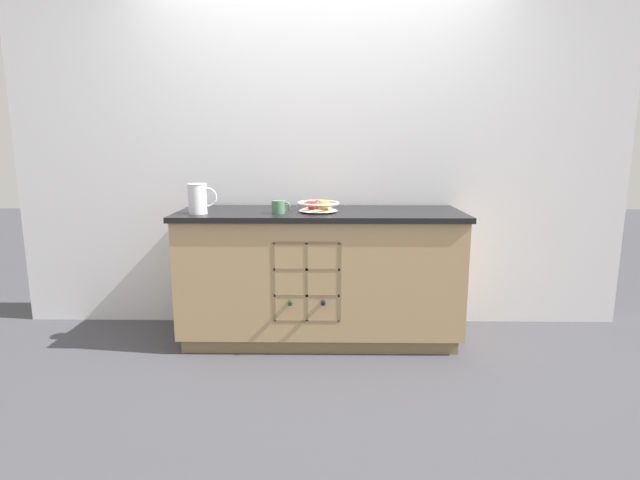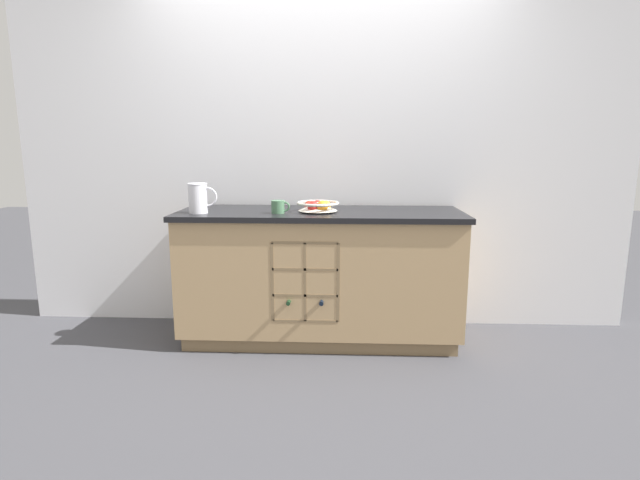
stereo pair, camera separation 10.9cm
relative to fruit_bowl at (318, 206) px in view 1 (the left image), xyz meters
name	(u,v)px [view 1 (the left image)]	position (x,y,z in m)	size (l,w,h in m)	color
ground_plane	(320,338)	(0.01, 0.05, -0.93)	(14.00, 14.00, 0.00)	#424247
back_wall	(321,150)	(0.01, 0.42, 0.35)	(4.40, 0.06, 2.55)	white
kitchen_island	(320,275)	(0.01, 0.05, -0.48)	(1.87, 0.66, 0.88)	olive
fruit_bowl	(318,206)	(0.00, 0.00, 0.00)	(0.27, 0.27, 0.08)	silver
white_pitcher	(198,198)	(-0.75, -0.08, 0.06)	(0.19, 0.12, 0.19)	white
ceramic_mug	(279,207)	(-0.25, -0.07, 0.00)	(0.12, 0.08, 0.08)	#4C7A56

